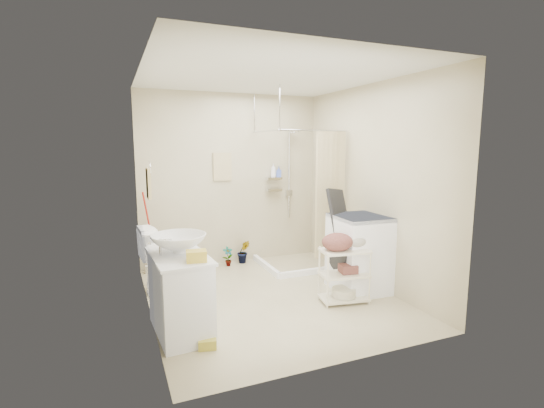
{
  "coord_description": "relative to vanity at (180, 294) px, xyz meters",
  "views": [
    {
      "loc": [
        -1.72,
        -4.23,
        1.83
      ],
      "look_at": [
        0.12,
        0.25,
        1.1
      ],
      "focal_mm": 26.0,
      "sensor_mm": 36.0,
      "label": 1
    }
  ],
  "objects": [
    {
      "name": "shower",
      "position": [
        2.01,
        1.56,
        0.66
      ],
      "size": [
        1.1,
        1.1,
        2.1
      ],
      "primitive_type": null,
      "color": "white",
      "rests_on": "ground"
    },
    {
      "name": "shampoo_bottle_b",
      "position": [
        1.91,
        2.02,
        1.01
      ],
      "size": [
        0.1,
        0.1,
        0.17
      ],
      "primitive_type": "imported",
      "rotation": [
        0.0,
        0.0,
        -0.42
      ],
      "color": "#435AB8",
      "rests_on": "shower"
    },
    {
      "name": "hanging_towel",
      "position": [
        1.01,
        2.09,
        1.11
      ],
      "size": [
        0.28,
        0.03,
        0.42
      ],
      "primitive_type": "cube",
      "color": "beige",
      "rests_on": "wall_back"
    },
    {
      "name": "ironing_board",
      "position": [
        2.15,
        0.47,
        0.27
      ],
      "size": [
        0.38,
        0.28,
        1.32
      ],
      "primitive_type": null,
      "rotation": [
        0.0,
        0.0,
        0.5
      ],
      "color": "black",
      "rests_on": "ground"
    },
    {
      "name": "towel_ring",
      "position": [
        -0.22,
        0.31,
        1.08
      ],
      "size": [
        0.04,
        0.22,
        0.34
      ],
      "primitive_type": null,
      "color": "beige",
      "rests_on": "wall_left"
    },
    {
      "name": "potted_plant_a",
      "position": [
        1.02,
        1.89,
        -0.24
      ],
      "size": [
        0.17,
        0.13,
        0.3
      ],
      "primitive_type": "imported",
      "rotation": [
        0.0,
        0.0,
        0.14
      ],
      "color": "brown",
      "rests_on": "ground"
    },
    {
      "name": "sink",
      "position": [
        0.01,
        0.07,
        0.49
      ],
      "size": [
        0.6,
        0.6,
        0.19
      ],
      "primitive_type": "imported",
      "rotation": [
        0.0,
        0.0,
        0.12
      ],
      "color": "silver",
      "rests_on": "vanity"
    },
    {
      "name": "mop",
      "position": [
        -0.13,
        1.99,
        0.2
      ],
      "size": [
        0.12,
        0.12,
        1.18
      ],
      "primitive_type": null,
      "rotation": [
        0.0,
        0.0,
        -0.05
      ],
      "color": "#A81F13",
      "rests_on": "ground"
    },
    {
      "name": "floor_basket",
      "position": [
        0.17,
        -0.41,
        -0.33
      ],
      "size": [
        0.27,
        0.22,
        0.13
      ],
      "primitive_type": "cube",
      "rotation": [
        0.0,
        0.0,
        -0.21
      ],
      "color": "gold",
      "rests_on": "ground"
    },
    {
      "name": "laundry_rack",
      "position": [
        1.9,
        0.05,
        -0.01
      ],
      "size": [
        0.59,
        0.41,
        0.76
      ],
      "primitive_type": null,
      "rotation": [
        0.0,
        0.0,
        -0.16
      ],
      "color": "#F3E9CC",
      "rests_on": "ground"
    },
    {
      "name": "wall_left",
      "position": [
        -0.24,
        0.51,
        0.91
      ],
      "size": [
        0.04,
        3.2,
        2.6
      ],
      "primitive_type": "cube",
      "color": "beige",
      "rests_on": "ground"
    },
    {
      "name": "washing_machine",
      "position": [
        2.3,
        0.31,
        0.09
      ],
      "size": [
        0.69,
        0.71,
        0.96
      ],
      "primitive_type": "cube",
      "rotation": [
        0.0,
        0.0,
        -0.05
      ],
      "color": "white",
      "rests_on": "ground"
    },
    {
      "name": "floor",
      "position": [
        1.16,
        0.51,
        -0.39
      ],
      "size": [
        3.2,
        3.2,
        0.0
      ],
      "primitive_type": "plane",
      "color": "#C6BB94",
      "rests_on": "ground"
    },
    {
      "name": "shampoo_bottle_a",
      "position": [
        1.82,
        2.02,
        1.03
      ],
      "size": [
        0.08,
        0.09,
        0.21
      ],
      "primitive_type": "imported",
      "rotation": [
        0.0,
        0.0,
        -0.05
      ],
      "color": "white",
      "rests_on": "shower"
    },
    {
      "name": "potted_plant_b",
      "position": [
        1.29,
        1.96,
        -0.21
      ],
      "size": [
        0.22,
        0.18,
        0.36
      ],
      "primitive_type": "imported",
      "rotation": [
        0.0,
        0.0,
        -0.13
      ],
      "color": "#983821",
      "rests_on": "ground"
    },
    {
      "name": "toilet",
      "position": [
        0.12,
        1.17,
        0.03
      ],
      "size": [
        0.85,
        0.52,
        0.84
      ],
      "primitive_type": "imported",
      "rotation": [
        0.0,
        0.0,
        1.63
      ],
      "color": "white",
      "rests_on": "ground"
    },
    {
      "name": "counter_basket",
      "position": [
        0.11,
        -0.28,
        0.44
      ],
      "size": [
        0.2,
        0.16,
        0.1
      ],
      "primitive_type": "cube",
      "rotation": [
        0.0,
        0.0,
        -0.14
      ],
      "color": "gold",
      "rests_on": "vanity"
    },
    {
      "name": "wall_right",
      "position": [
        2.56,
        0.51,
        0.91
      ],
      "size": [
        0.04,
        3.2,
        2.6
      ],
      "primitive_type": "cube",
      "color": "beige",
      "rests_on": "ground"
    },
    {
      "name": "wall_front",
      "position": [
        1.16,
        -1.09,
        0.91
      ],
      "size": [
        2.8,
        0.04,
        2.6
      ],
      "primitive_type": "cube",
      "color": "beige",
      "rests_on": "ground"
    },
    {
      "name": "wall_back",
      "position": [
        1.16,
        2.11,
        0.91
      ],
      "size": [
        2.8,
        0.04,
        2.6
      ],
      "primitive_type": "cube",
      "color": "beige",
      "rests_on": "ground"
    },
    {
      "name": "vanity",
      "position": [
        0.0,
        0.0,
        0.0
      ],
      "size": [
        0.56,
        0.92,
        0.79
      ],
      "primitive_type": "cube",
      "rotation": [
        0.0,
        0.0,
        0.07
      ],
      "color": "silver",
      "rests_on": "ground"
    },
    {
      "name": "ceiling",
      "position": [
        1.16,
        0.51,
        2.21
      ],
      "size": [
        2.8,
        3.2,
        0.04
      ],
      "primitive_type": "cube",
      "color": "silver",
      "rests_on": "ground"
    },
    {
      "name": "tp_holder",
      "position": [
        -0.2,
        0.56,
        0.33
      ],
      "size": [
        0.08,
        0.12,
        0.14
      ],
      "primitive_type": null,
      "color": "white",
      "rests_on": "wall_left"
    }
  ]
}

